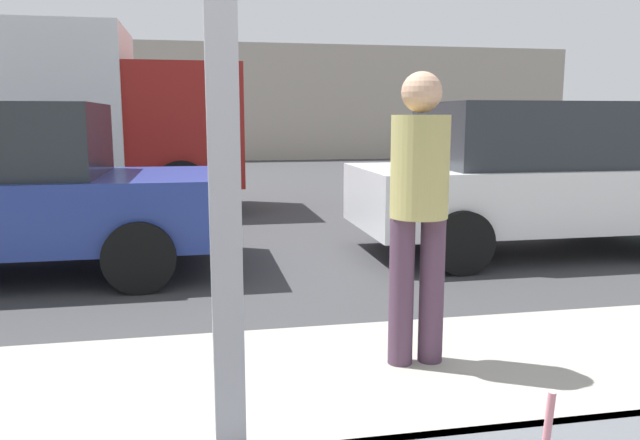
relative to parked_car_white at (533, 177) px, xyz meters
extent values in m
plane|color=#38383A|center=(-3.70, 2.49, -0.86)|extent=(60.00, 60.00, 0.00)
cube|color=#9E9EA3|center=(-3.70, -5.43, 0.85)|extent=(0.05, 0.08, 1.44)
cube|color=#A89E8E|center=(-3.70, 16.48, 1.20)|extent=(28.00, 1.20, 4.11)
cylinder|color=black|center=(-4.27, 0.93, -0.54)|extent=(0.64, 0.18, 0.64)
cylinder|color=black|center=(-4.27, -0.93, -0.54)|extent=(0.64, 0.18, 0.64)
cube|color=silver|center=(0.05, 0.00, -0.20)|extent=(4.12, 1.73, 0.67)
cube|color=#282D33|center=(-0.12, 0.00, 0.49)|extent=(2.14, 1.52, 0.71)
cylinder|color=black|center=(1.33, 0.86, -0.54)|extent=(0.64, 0.18, 0.64)
cylinder|color=black|center=(-1.23, 0.86, -0.54)|extent=(0.64, 0.18, 0.64)
cylinder|color=black|center=(-1.23, -0.86, -0.54)|extent=(0.64, 0.18, 0.64)
cube|color=maroon|center=(-3.99, 4.04, 0.54)|extent=(1.90, 2.10, 1.90)
cylinder|color=black|center=(-3.99, 5.09, -0.41)|extent=(0.90, 0.24, 0.90)
cylinder|color=black|center=(-3.99, 2.99, -0.41)|extent=(0.90, 0.24, 0.90)
cylinder|color=#4A3246|center=(-2.64, -3.23, -0.29)|extent=(0.14, 0.14, 0.84)
cylinder|color=#4A3246|center=(-2.46, -3.23, -0.29)|extent=(0.14, 0.14, 0.84)
cylinder|color=tan|center=(-2.55, -3.23, 0.41)|extent=(0.32, 0.32, 0.56)
sphere|color=tan|center=(-2.55, -3.23, 0.81)|extent=(0.22, 0.22, 0.22)
camera|label=1|loc=(-3.74, -6.45, 0.68)|focal=34.87mm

